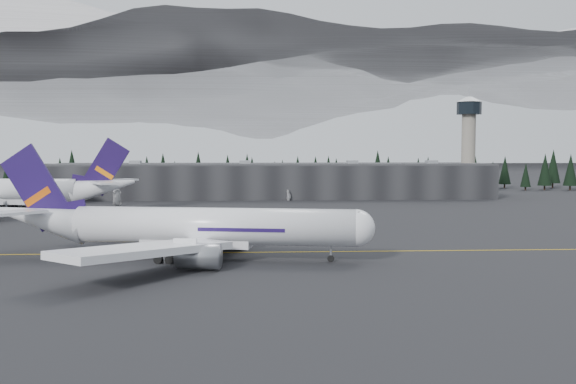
{
  "coord_description": "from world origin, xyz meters",
  "views": [
    {
      "loc": [
        -7.51,
        -112.24,
        17.87
      ],
      "look_at": [
        0.0,
        20.0,
        9.0
      ],
      "focal_mm": 40.0,
      "sensor_mm": 36.0,
      "label": 1
    }
  ],
  "objects": [
    {
      "name": "ground",
      "position": [
        0.0,
        0.0,
        0.0
      ],
      "size": [
        1400.0,
        1400.0,
        0.0
      ],
      "primitive_type": "plane",
      "color": "black",
      "rests_on": "ground"
    },
    {
      "name": "gse_vehicle_a",
      "position": [
        -50.1,
        92.13,
        0.73
      ],
      "size": [
        4.84,
        5.76,
        1.47
      ],
      "primitive_type": "imported",
      "rotation": [
        0.0,
        0.0,
        0.55
      ],
      "color": "silver",
      "rests_on": "ground"
    },
    {
      "name": "mountain_ridge",
      "position": [
        0.0,
        1000.0,
        0.0
      ],
      "size": [
        4400.0,
        900.0,
        420.0
      ],
      "primitive_type": null,
      "color": "white",
      "rests_on": "ground"
    },
    {
      "name": "treeline",
      "position": [
        0.0,
        162.0,
        7.5
      ],
      "size": [
        360.0,
        20.0,
        15.0
      ],
      "primitive_type": "cube",
      "color": "black",
      "rests_on": "ground"
    },
    {
      "name": "control_tower",
      "position": [
        75.0,
        128.0,
        23.41
      ],
      "size": [
        10.0,
        10.0,
        37.7
      ],
      "color": "gray",
      "rests_on": "ground"
    },
    {
      "name": "gse_vehicle_b",
      "position": [
        5.32,
        109.28,
        0.65
      ],
      "size": [
        3.96,
        1.97,
        1.3
      ],
      "primitive_type": "imported",
      "rotation": [
        0.0,
        0.0,
        -1.45
      ],
      "color": "white",
      "rests_on": "ground"
    },
    {
      "name": "taxiline",
      "position": [
        0.0,
        -2.0,
        0.01
      ],
      "size": [
        400.0,
        0.4,
        0.02
      ],
      "primitive_type": "cube",
      "color": "gold",
      "rests_on": "ground"
    },
    {
      "name": "terminal",
      "position": [
        0.0,
        125.0,
        6.3
      ],
      "size": [
        160.0,
        30.0,
        12.6
      ],
      "color": "black",
      "rests_on": "ground"
    },
    {
      "name": "jet_main",
      "position": [
        -19.09,
        -7.7,
        5.3
      ],
      "size": [
        63.46,
        58.09,
        18.81
      ],
      "rotation": [
        0.0,
        0.0,
        -0.18
      ],
      "color": "white",
      "rests_on": "ground"
    },
    {
      "name": "jet_parked",
      "position": [
        -76.68,
        73.97,
        5.97
      ],
      "size": [
        71.99,
        66.3,
        21.16
      ],
      "rotation": [
        0.0,
        0.0,
        3.08
      ],
      "color": "white",
      "rests_on": "ground"
    }
  ]
}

